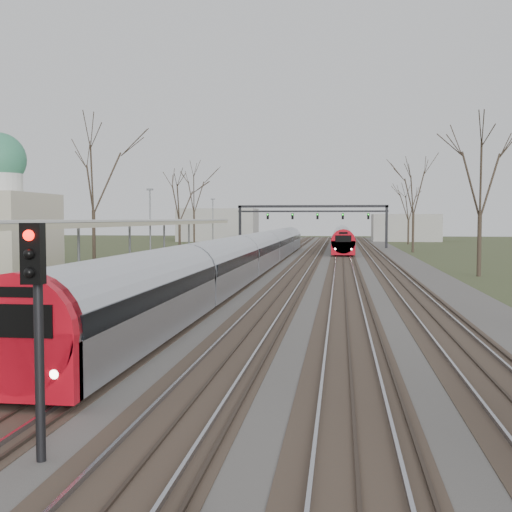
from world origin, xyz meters
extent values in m
cube|color=#474442|center=(0.00, 55.00, 0.05)|extent=(24.00, 160.00, 0.10)
cube|color=#4C3828|center=(-6.00, 55.00, 0.09)|extent=(2.60, 160.00, 0.06)
cube|color=gray|center=(-6.72, 55.00, 0.16)|extent=(0.07, 160.00, 0.12)
cube|color=gray|center=(-5.28, 55.00, 0.16)|extent=(0.07, 160.00, 0.12)
cube|color=#4C3828|center=(-2.50, 55.00, 0.09)|extent=(2.60, 160.00, 0.06)
cube|color=gray|center=(-3.22, 55.00, 0.16)|extent=(0.07, 160.00, 0.12)
cube|color=gray|center=(-1.78, 55.00, 0.16)|extent=(0.07, 160.00, 0.12)
cube|color=#4C3828|center=(1.00, 55.00, 0.09)|extent=(2.60, 160.00, 0.06)
cube|color=gray|center=(0.28, 55.00, 0.16)|extent=(0.07, 160.00, 0.12)
cube|color=gray|center=(1.72, 55.00, 0.16)|extent=(0.07, 160.00, 0.12)
cube|color=#4C3828|center=(4.50, 55.00, 0.09)|extent=(2.60, 160.00, 0.06)
cube|color=gray|center=(3.78, 55.00, 0.16)|extent=(0.07, 160.00, 0.12)
cube|color=gray|center=(5.22, 55.00, 0.16)|extent=(0.07, 160.00, 0.12)
cube|color=#4C3828|center=(8.00, 55.00, 0.09)|extent=(2.60, 160.00, 0.06)
cube|color=gray|center=(7.28, 55.00, 0.16)|extent=(0.07, 160.00, 0.12)
cube|color=gray|center=(8.72, 55.00, 0.16)|extent=(0.07, 160.00, 0.12)
cube|color=#9E9B93|center=(-9.05, 37.50, 0.50)|extent=(3.50, 69.00, 1.00)
cylinder|color=slate|center=(-9.05, 26.00, 2.50)|extent=(0.14, 0.14, 3.00)
cylinder|color=slate|center=(-9.05, 34.00, 2.50)|extent=(0.14, 0.14, 3.00)
cylinder|color=slate|center=(-9.05, 42.00, 2.50)|extent=(0.14, 0.14, 3.00)
cylinder|color=slate|center=(-9.05, 50.00, 2.50)|extent=(0.14, 0.14, 3.00)
cube|color=silver|center=(-9.05, 33.00, 4.05)|extent=(4.10, 50.00, 0.12)
cube|color=beige|center=(-9.05, 33.00, 3.88)|extent=(4.10, 50.00, 0.25)
cube|color=black|center=(-10.00, 85.00, 3.00)|extent=(0.35, 0.35, 6.00)
cube|color=black|center=(10.50, 85.00, 3.00)|extent=(0.35, 0.35, 6.00)
cube|color=black|center=(0.25, 85.00, 5.90)|extent=(21.00, 0.35, 0.35)
cube|color=black|center=(0.25, 85.00, 5.20)|extent=(21.00, 0.25, 0.25)
cube|color=black|center=(-6.00, 84.80, 4.50)|extent=(0.32, 0.22, 0.85)
sphere|color=#0CFF19|center=(-6.00, 84.66, 4.75)|extent=(0.16, 0.16, 0.16)
cube|color=black|center=(-2.50, 84.80, 4.50)|extent=(0.32, 0.22, 0.85)
sphere|color=#0CFF19|center=(-2.50, 84.66, 4.75)|extent=(0.16, 0.16, 0.16)
cube|color=black|center=(1.00, 84.80, 4.50)|extent=(0.32, 0.22, 0.85)
sphere|color=#0CFF19|center=(1.00, 84.66, 4.75)|extent=(0.16, 0.16, 0.16)
cube|color=black|center=(4.50, 84.80, 4.50)|extent=(0.32, 0.22, 0.85)
sphere|color=#0CFF19|center=(4.50, 84.66, 4.75)|extent=(0.16, 0.16, 0.16)
cube|color=black|center=(8.00, 84.80, 4.50)|extent=(0.32, 0.22, 0.85)
sphere|color=#0CFF19|center=(8.00, 84.66, 4.75)|extent=(0.16, 0.16, 0.16)
cylinder|color=#2D231C|center=(-17.00, 48.00, 2.48)|extent=(0.30, 0.30, 4.95)
cylinder|color=#2D231C|center=(14.00, 42.00, 2.25)|extent=(0.30, 0.30, 4.50)
cube|color=#B8BBC4|center=(-2.50, 44.87, 1.10)|extent=(2.55, 75.00, 1.60)
cylinder|color=#B8BBC4|center=(-2.50, 44.87, 1.75)|extent=(2.60, 74.70, 2.60)
cube|color=black|center=(-2.50, 44.87, 1.85)|extent=(2.62, 74.40, 0.55)
cube|color=red|center=(-2.50, 7.47, 1.05)|extent=(2.55, 0.50, 1.50)
cylinder|color=red|center=(-2.50, 7.52, 1.75)|extent=(2.60, 0.60, 2.60)
cube|color=black|center=(-2.50, 7.25, 2.05)|extent=(1.70, 0.12, 0.70)
sphere|color=white|center=(-1.65, 7.27, 0.95)|extent=(0.22, 0.22, 0.22)
cube|color=black|center=(-2.50, 44.87, 0.17)|extent=(1.80, 74.00, 0.35)
cube|color=#B8BBC4|center=(4.50, 86.02, 1.10)|extent=(2.55, 45.00, 1.60)
cylinder|color=#B8BBC4|center=(4.50, 86.02, 1.75)|extent=(2.60, 44.70, 2.60)
cube|color=black|center=(4.50, 86.02, 1.85)|extent=(2.62, 44.40, 0.55)
cube|color=red|center=(4.50, 63.62, 1.05)|extent=(2.55, 0.50, 1.50)
cylinder|color=red|center=(4.50, 63.67, 1.75)|extent=(2.60, 0.60, 2.60)
cube|color=black|center=(4.50, 63.40, 2.05)|extent=(1.70, 0.12, 0.70)
sphere|color=white|center=(3.65, 63.42, 0.95)|extent=(0.22, 0.22, 0.22)
sphere|color=white|center=(5.35, 63.42, 0.95)|extent=(0.22, 0.22, 0.22)
cube|color=black|center=(4.50, 86.02, 0.17)|extent=(1.80, 44.00, 0.35)
cylinder|color=black|center=(-0.75, 4.78, 2.00)|extent=(0.16, 0.16, 4.00)
cube|color=black|center=(-0.75, 4.63, 3.60)|extent=(0.35, 0.22, 1.00)
sphere|color=#FF0C05|center=(-0.75, 4.50, 3.90)|extent=(0.18, 0.18, 0.18)
camera|label=1|loc=(4.21, -5.20, 4.17)|focal=45.00mm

